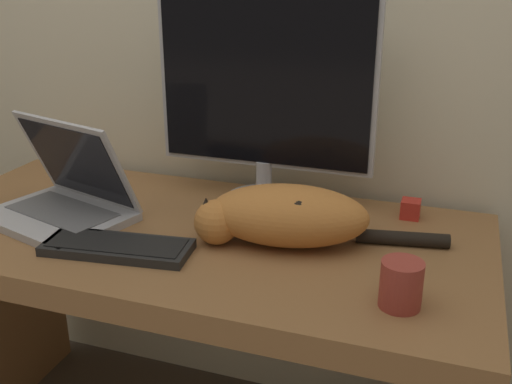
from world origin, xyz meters
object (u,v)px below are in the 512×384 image
monitor (265,97)px  laptop (64,199)px  cat (284,215)px  coffee_mug (401,284)px  external_keyboard (117,247)px

monitor → laptop: (-0.43, -0.25, -0.23)m
cat → laptop: bearing=173.7°
monitor → coffee_mug: monitor is taller
external_keyboard → cat: 0.37m
monitor → external_keyboard: (-0.21, -0.37, -0.27)m
cat → external_keyboard: bearing=-164.6°
external_keyboard → laptop: bearing=144.1°
cat → coffee_mug: size_ratio=6.10×
external_keyboard → monitor: bearing=52.9°
cat → monitor: bearing=108.5°
cat → coffee_mug: bearing=-43.7°
coffee_mug → cat: bearing=146.5°
laptop → external_keyboard: 0.25m
monitor → external_keyboard: size_ratio=1.65×
external_keyboard → coffee_mug: bearing=-9.6°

